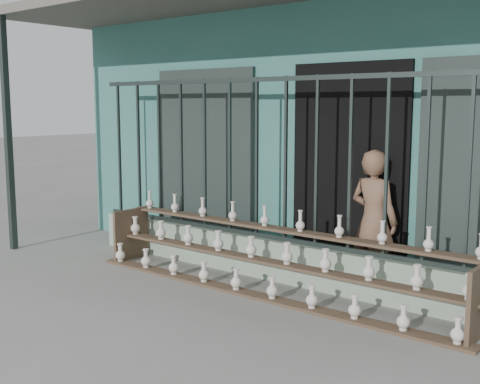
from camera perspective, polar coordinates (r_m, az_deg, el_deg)
The scene contains 6 objects.
ground at distance 6.06m, azimuth -6.01°, elevation -10.47°, with size 60.00×60.00×0.00m, color slate.
workshop_building at distance 9.24m, azimuth 12.71°, elevation 6.06°, with size 7.40×6.60×3.21m.
parapet_wall at distance 6.94m, azimuth 1.56°, elevation -6.06°, with size 5.00×0.20×0.45m, color #8EA68E.
security_fence at distance 6.76m, azimuth 1.59°, elevation 3.21°, with size 5.00×0.04×1.80m.
shelf_rack at distance 6.32m, azimuth 2.64°, elevation -6.27°, with size 4.50×0.68×0.85m.
elderly_woman at distance 6.44m, azimuth 12.56°, elevation -2.66°, with size 0.54×0.36×1.49m, color brown.
Camera 1 is at (4.06, -4.07, 1.94)m, focal length 45.00 mm.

